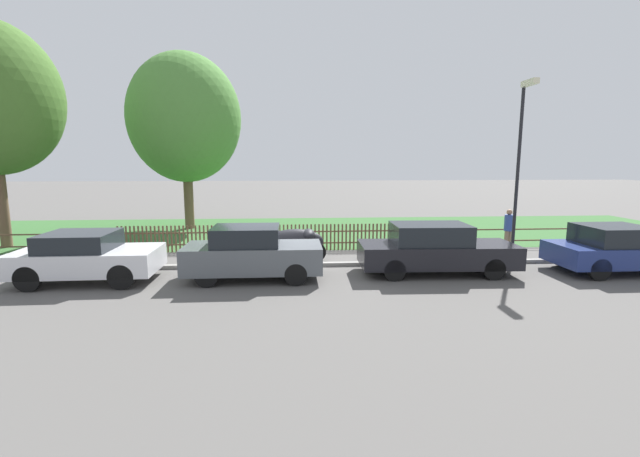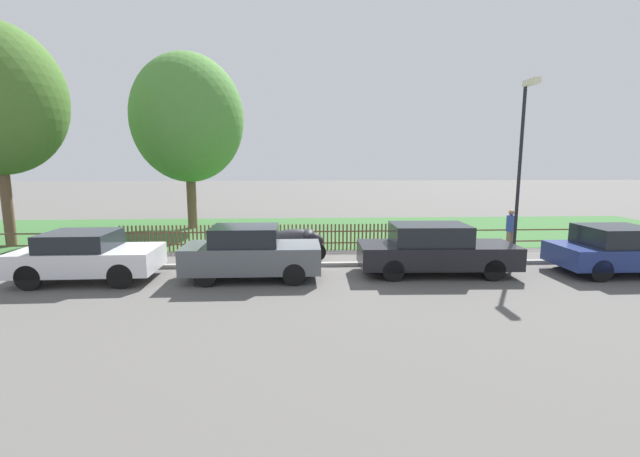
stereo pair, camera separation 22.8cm
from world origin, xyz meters
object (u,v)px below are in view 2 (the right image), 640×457
Objects in this scene: tree_behind_motorcycle at (188,119)px; street_lamp at (522,150)px; covered_motorcycle at (296,242)px; pedestrian_near_fence at (510,228)px; parked_car_black_saloon at (87,255)px; parked_car_red_compact at (434,249)px; parked_car_navy_estate at (251,253)px; parked_car_white_van at (619,250)px.

tree_behind_motorcycle is 14.90m from street_lamp.
pedestrian_near_fence is (7.93, 1.26, 0.20)m from covered_motorcycle.
tree_behind_motorcycle is at bearing 148.55° from street_lamp.
parked_car_red_compact is at bearing 0.34° from parked_car_black_saloon.
parked_car_navy_estate is at bearing -67.64° from tree_behind_motorcycle.
tree_behind_motorcycle is (-14.83, 9.55, 4.63)m from parked_car_white_van.
street_lamp is at bearing -31.45° from tree_behind_motorcycle.
tree_behind_motorcycle reaches higher than parked_car_black_saloon.
pedestrian_near_fence reaches higher than parked_car_black_saloon.
covered_motorcycle is (1.28, 2.03, -0.08)m from parked_car_navy_estate.
pedestrian_near_fence reaches higher than parked_car_red_compact.
parked_car_navy_estate is at bearing -1.48° from parked_car_black_saloon.
parked_car_white_van is 9.82m from covered_motorcycle.
parked_car_black_saloon is 10.62m from tree_behind_motorcycle.
pedestrian_near_fence is 3.18m from street_lamp.
parked_car_red_compact reaches higher than parked_car_black_saloon.
parked_car_white_van is 4.11m from street_lamp.
parked_car_black_saloon is 1.81× the size of covered_motorcycle.
parked_car_black_saloon is at bearing 157.36° from pedestrian_near_fence.
tree_behind_motorcycle is (-5.22, 7.55, 4.67)m from covered_motorcycle.
parked_car_navy_estate is at bearing -167.96° from street_lamp.
parked_car_white_van is 2.45× the size of pedestrian_near_fence.
parked_car_white_van reaches higher than covered_motorcycle.
street_lamp is at bearing 12.10° from parked_car_navy_estate.
parked_car_black_saloon is 0.82× the size of parked_car_red_compact.
parked_car_black_saloon reaches higher than covered_motorcycle.
tree_behind_motorcycle reaches higher than parked_car_white_van.
parked_car_white_van reaches higher than parked_car_black_saloon.
parked_car_navy_estate is 11.33m from tree_behind_motorcycle.
covered_motorcycle is (5.84, 1.98, -0.04)m from parked_car_black_saloon.
tree_behind_motorcycle reaches higher than street_lamp.
parked_car_black_saloon is 9.95m from parked_car_red_compact.
covered_motorcycle is (-4.10, 1.77, -0.06)m from parked_car_red_compact.
street_lamp is (12.63, -7.72, -1.68)m from tree_behind_motorcycle.
pedestrian_near_fence is (13.77, 3.24, 0.16)m from parked_car_black_saloon.
parked_car_white_van is 0.45× the size of tree_behind_motorcycle.
street_lamp is at bearing 140.09° from parked_car_white_van.
parked_car_black_saloon is at bearing 179.61° from parked_car_white_van.
parked_car_white_van is at bearing -32.77° from tree_behind_motorcycle.
tree_behind_motorcycle is (-9.33, 9.32, 4.61)m from parked_car_red_compact.
covered_motorcycle is at bearing 153.13° from pedestrian_near_fence.
pedestrian_near_fence reaches higher than parked_car_navy_estate.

